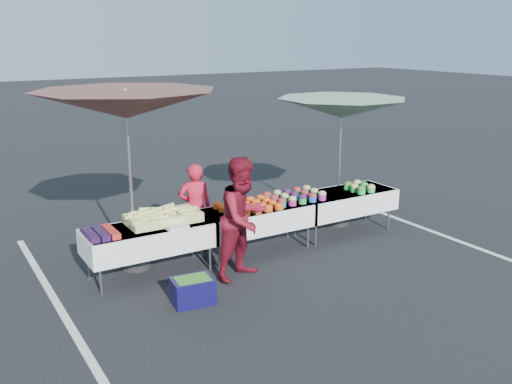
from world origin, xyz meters
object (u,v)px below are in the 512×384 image
table_left (149,237)px  vendor (195,208)px  table_center (256,217)px  umbrella_right (342,109)px  storage_bin (193,290)px  table_right (344,201)px  customer (244,218)px  umbrella_left (126,106)px

table_left → vendor: bearing=29.0°
table_center → umbrella_right: umbrella_right is taller
table_center → storage_bin: bearing=-145.4°
table_right → table_center: bearing=180.0°
table_right → vendor: (-2.61, 0.55, 0.14)m
vendor → table_center: bearing=164.4°
table_center → table_right: same height
storage_bin → table_right: bearing=25.5°
table_right → storage_bin: (-3.47, -1.15, -0.40)m
table_right → customer: 2.59m
table_left → table_right: same height
umbrella_left → umbrella_right: umbrella_left is taller
umbrella_right → storage_bin: bearing=-157.1°
table_center → umbrella_left: 2.68m
customer → table_center: bearing=31.3°
table_right → customer: size_ratio=1.05×
customer → table_left: bearing=129.3°
umbrella_left → storage_bin: size_ratio=5.11×
table_left → storage_bin: table_left is taller
table_left → customer: bearing=-33.3°
table_center → vendor: bearing=145.8°
table_right → customer: customer is taller
table_right → umbrella_left: 4.15m
customer → storage_bin: 1.29m
table_left → storage_bin: bearing=-83.4°
vendor → umbrella_left: umbrella_left is taller
umbrella_right → umbrella_left: bearing=-180.0°
table_left → storage_bin: 1.23m
table_left → umbrella_left: (-0.09, 0.40, 1.85)m
table_left → table_right: (3.60, 0.00, 0.00)m
table_left → storage_bin: size_ratio=3.23×
table_right → vendor: 2.67m
vendor → customer: customer is taller
table_left → umbrella_left: bearing=103.1°
customer → umbrella_left: bearing=119.6°
customer → table_right: bearing=-0.4°
umbrella_left → table_center: bearing=-11.9°
table_center → storage_bin: size_ratio=3.23×
umbrella_left → table_left: bearing=-76.9°
table_left → table_center: (1.80, 0.00, 0.00)m
table_left → umbrella_left: umbrella_left is taller
umbrella_left → umbrella_right: size_ratio=0.99×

